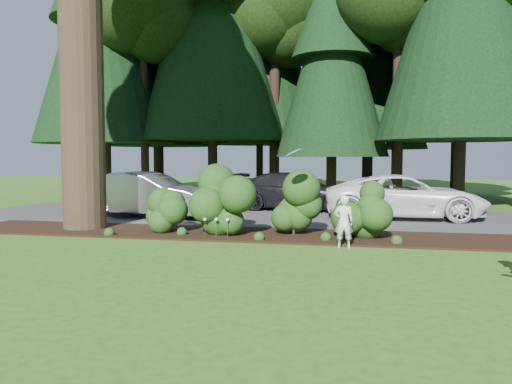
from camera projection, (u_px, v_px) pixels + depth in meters
ground at (198, 258)px, 10.47m from camera, size 80.00×80.00×0.00m
mulch_bed at (235, 234)px, 13.64m from camera, size 16.00×2.50×0.05m
driveway at (264, 216)px, 17.80m from camera, size 22.00×6.00×0.03m
shrub_row at (262, 206)px, 13.32m from camera, size 6.53×1.60×1.61m
lily_cluster at (216, 220)px, 12.84m from camera, size 0.69×0.09×0.57m
tree_wall at (301, 14)px, 25.76m from camera, size 25.66×12.15×17.09m
car_silver_wagon at (147, 195)px, 17.39m from camera, size 4.96×2.26×1.58m
car_white_suv at (405, 197)px, 17.05m from camera, size 5.43×2.61×1.49m
car_dark_suv at (296, 191)px, 19.82m from camera, size 5.26×2.51×1.48m
child at (344, 222)px, 11.59m from camera, size 0.47×0.33×1.24m
frisbee at (293, 153)px, 11.78m from camera, size 0.43×0.46×0.23m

